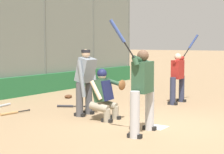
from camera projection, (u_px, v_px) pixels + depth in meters
name	position (u px, v px, depth m)	size (l,w,h in m)	color
ground_plane	(156.00, 127.00, 8.01)	(160.00, 160.00, 0.00)	#9E7F5B
home_plate_marker	(156.00, 127.00, 8.01)	(0.43, 0.43, 0.01)	white
batter_at_plate	(142.00, 88.00, 7.36)	(1.10, 0.59, 2.25)	#B7B7BC
catcher_behind_plate	(105.00, 94.00, 8.73)	(0.65, 0.76, 1.21)	gray
umpire_home	(85.00, 80.00, 9.27)	(0.67, 0.41, 1.65)	#4C4C51
batter_on_deck	(178.00, 76.00, 11.15)	(0.99, 0.59, 2.06)	#2D334C
spare_bat_near_backstop	(12.00, 113.00, 9.50)	(0.88, 0.17, 0.07)	black
spare_bat_third_base_side	(2.00, 106.00, 10.60)	(0.90, 0.19, 0.07)	black
spare_bat_first_base_side	(67.00, 106.00, 10.51)	(0.43, 0.73, 0.07)	black
fielding_glove_on_dirt	(68.00, 96.00, 12.26)	(0.31, 0.23, 0.11)	#56331E
equipment_bag_dugout_side	(100.00, 83.00, 15.44)	(1.38, 0.33, 0.33)	black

